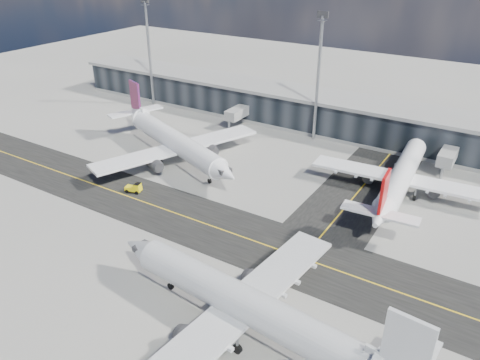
% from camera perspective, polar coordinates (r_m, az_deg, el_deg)
% --- Properties ---
extents(ground, '(300.00, 300.00, 0.00)m').
position_cam_1_polar(ground, '(75.95, -6.12, -6.67)').
color(ground, gray).
rests_on(ground, ground).
extents(taxiway_lanes, '(180.00, 63.00, 0.03)m').
position_cam_1_polar(taxiway_lanes, '(81.44, 0.69, -3.94)').
color(taxiway_lanes, black).
rests_on(taxiway_lanes, ground).
extents(terminal_concourse, '(152.00, 19.80, 8.80)m').
position_cam_1_polar(terminal_concourse, '(117.54, 10.48, 7.87)').
color(terminal_concourse, black).
rests_on(terminal_concourse, ground).
extents(floodlight_masts, '(102.50, 0.70, 28.90)m').
position_cam_1_polar(floodlight_masts, '(108.10, 9.53, 12.64)').
color(floodlight_masts, gray).
rests_on(floodlight_masts, ground).
extents(airliner_af, '(42.37, 36.66, 13.06)m').
position_cam_1_polar(airliner_af, '(100.22, -8.08, 4.76)').
color(airliner_af, white).
rests_on(airliner_af, ground).
extents(airliner_redtail, '(33.60, 39.40, 11.67)m').
position_cam_1_polar(airliner_redtail, '(89.61, 19.03, 0.33)').
color(airliner_redtail, white).
rests_on(airliner_redtail, ground).
extents(airliner_near, '(42.90, 36.63, 12.70)m').
position_cam_1_polar(airliner_near, '(56.20, 1.37, -15.27)').
color(airliner_near, '#BCBEC1').
rests_on(airliner_near, ground).
extents(baggage_tug, '(3.32, 2.23, 1.91)m').
position_cam_1_polar(baggage_tug, '(89.42, -12.72, -0.94)').
color(baggage_tug, '#FFE80D').
rests_on(baggage_tug, ground).
extents(service_van, '(4.77, 6.18, 1.56)m').
position_cam_1_polar(service_van, '(100.03, 19.23, 1.18)').
color(service_van, white).
rests_on(service_van, ground).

